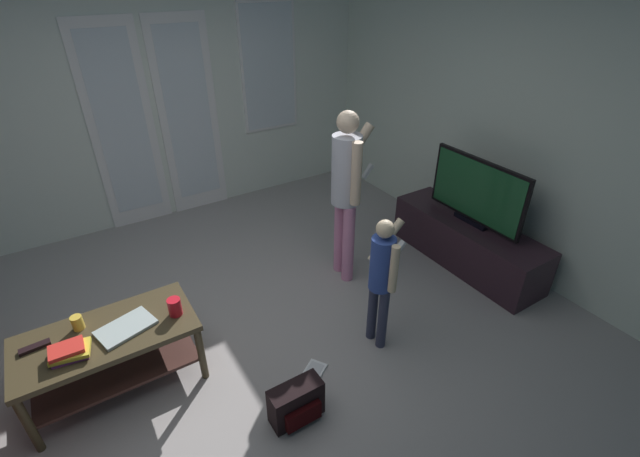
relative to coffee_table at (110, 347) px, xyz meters
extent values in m
cube|color=gray|center=(0.82, -0.17, -0.36)|extent=(5.37, 5.02, 0.02)
cube|color=silver|center=(0.82, 2.31, 1.00)|extent=(5.37, 0.06, 2.72)
cube|color=white|center=(0.67, 2.27, 0.68)|extent=(0.63, 0.02, 2.13)
cube|color=silver|center=(0.67, 2.25, 0.73)|extent=(0.47, 0.01, 1.83)
cube|color=white|center=(1.36, 2.27, 0.68)|extent=(0.63, 0.02, 2.13)
cube|color=silver|center=(1.36, 2.25, 0.73)|extent=(0.47, 0.01, 1.83)
cube|color=white|center=(2.34, 2.27, 1.12)|extent=(0.68, 0.02, 1.40)
cube|color=silver|center=(2.34, 2.25, 1.12)|extent=(0.62, 0.01, 1.34)
cube|color=silver|center=(3.48, -0.17, 1.00)|extent=(0.06, 5.02, 2.72)
cube|color=#403520|center=(0.00, 0.00, 0.11)|extent=(1.08, 0.54, 0.04)
cube|color=#442520|center=(0.00, 0.00, -0.18)|extent=(1.00, 0.46, 0.02)
cylinder|color=#403520|center=(-0.51, -0.24, -0.13)|extent=(0.05, 0.05, 0.45)
cylinder|color=#403520|center=(0.51, -0.24, -0.13)|extent=(0.05, 0.05, 0.45)
cylinder|color=#403520|center=(-0.51, 0.24, -0.13)|extent=(0.05, 0.05, 0.45)
cylinder|color=#403520|center=(0.51, 0.24, -0.13)|extent=(0.05, 0.05, 0.45)
cube|color=#2D1A23|center=(3.11, -0.23, -0.13)|extent=(0.46, 1.52, 0.44)
cube|color=black|center=(3.11, -0.98, -0.11)|extent=(0.39, 0.02, 0.25)
cube|color=black|center=(3.11, -0.23, 0.11)|extent=(0.08, 0.35, 0.04)
cube|color=black|center=(3.11, -0.23, 0.42)|extent=(0.04, 0.99, 0.58)
cube|color=#194C28|center=(3.09, -0.23, 0.42)|extent=(0.00, 0.94, 0.53)
cylinder|color=pink|center=(2.00, 0.16, 0.02)|extent=(0.10, 0.10, 0.75)
cylinder|color=pink|center=(2.02, 0.32, 0.02)|extent=(0.10, 0.10, 0.75)
cylinder|color=silver|center=(2.01, 0.24, 0.69)|extent=(0.24, 0.24, 0.59)
sphere|color=beige|center=(2.01, 0.24, 1.09)|extent=(0.18, 0.18, 0.18)
cylinder|color=beige|center=(1.99, 0.07, 0.72)|extent=(0.08, 0.08, 0.52)
cylinder|color=beige|center=(2.18, 0.38, 0.77)|extent=(0.38, 0.13, 0.47)
cube|color=white|center=(2.33, 0.36, 0.56)|extent=(0.11, 0.05, 0.13)
cylinder|color=#353850|center=(1.73, -0.66, -0.09)|extent=(0.07, 0.07, 0.52)
cylinder|color=#353850|center=(1.73, -0.55, -0.09)|extent=(0.07, 0.07, 0.52)
cylinder|color=#2F479A|center=(1.73, -0.60, 0.37)|extent=(0.17, 0.17, 0.41)
sphere|color=beige|center=(1.73, -0.60, 0.65)|extent=(0.12, 0.12, 0.12)
cylinder|color=beige|center=(1.74, -0.72, 0.39)|extent=(0.06, 0.06, 0.36)
cylinder|color=beige|center=(1.86, -0.48, 0.45)|extent=(0.31, 0.07, 0.29)
cube|color=white|center=(1.99, -0.48, 0.33)|extent=(0.12, 0.05, 0.12)
cube|color=black|center=(0.89, -0.85, -0.22)|extent=(0.34, 0.14, 0.27)
cube|color=black|center=(0.89, -0.95, -0.25)|extent=(0.24, 0.04, 0.14)
cube|color=white|center=(1.06, -0.68, -0.35)|extent=(0.44, 0.35, 0.02)
cube|color=silver|center=(1.06, -0.68, -0.33)|extent=(0.39, 0.30, 0.00)
cube|color=#A9B7B6|center=(0.12, -0.04, 0.14)|extent=(0.38, 0.30, 0.02)
cylinder|color=gold|center=(-0.13, 0.13, 0.18)|extent=(0.07, 0.07, 0.10)
cylinder|color=red|center=(0.43, -0.07, 0.19)|extent=(0.09, 0.09, 0.12)
cube|color=black|center=(-0.38, 0.08, 0.14)|extent=(0.17, 0.06, 0.02)
cube|color=#7D3483|center=(-0.20, -0.10, 0.14)|extent=(0.22, 0.17, 0.02)
cube|color=gold|center=(-0.20, -0.10, 0.17)|extent=(0.24, 0.20, 0.02)
cube|color=red|center=(-0.22, -0.10, 0.19)|extent=(0.19, 0.14, 0.03)
camera|label=1|loc=(0.08, -2.43, 2.11)|focal=24.45mm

